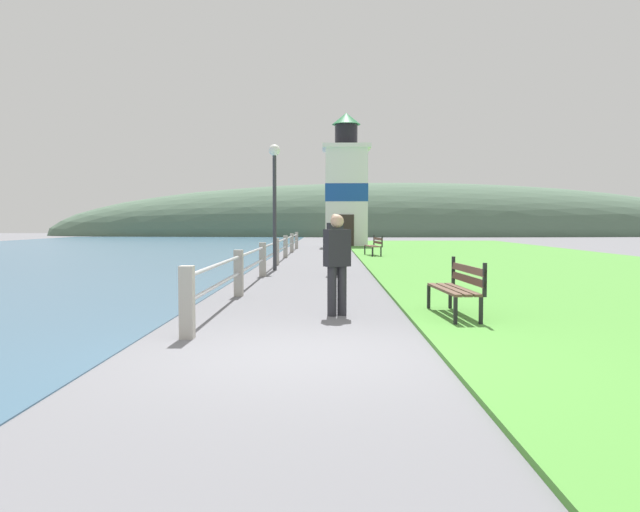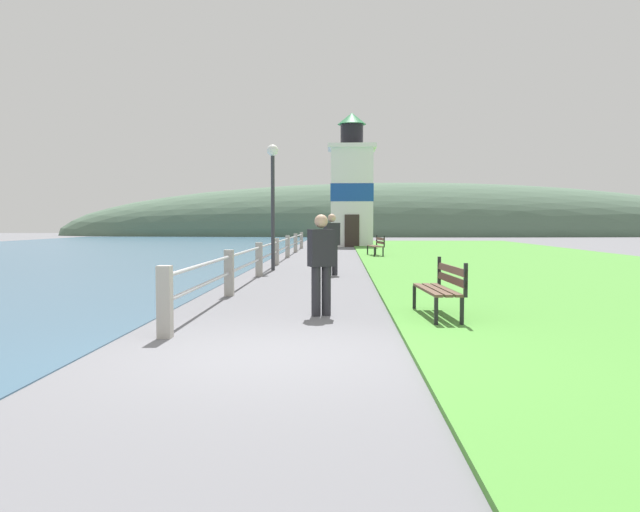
# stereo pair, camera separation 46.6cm
# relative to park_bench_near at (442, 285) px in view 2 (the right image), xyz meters

# --- Properties ---
(ground_plane) EXTENTS (160.00, 160.00, 0.00)m
(ground_plane) POSITION_rel_park_bench_near_xyz_m (-2.37, -2.67, -0.54)
(ground_plane) COLOR slate
(grass_verge) EXTENTS (12.00, 51.36, 0.06)m
(grass_verge) POSITION_rel_park_bench_near_xyz_m (5.23, 14.45, -0.51)
(grass_verge) COLOR #4C8E38
(grass_verge) RESTS_ON ground_plane
(seawall_railing) EXTENTS (0.18, 28.29, 0.95)m
(seawall_railing) POSITION_rel_park_bench_near_xyz_m (-3.88, 12.38, 0.02)
(seawall_railing) COLOR #A8A399
(seawall_railing) RESTS_ON ground_plane
(park_bench_near) EXTENTS (0.59, 1.74, 0.94)m
(park_bench_near) POSITION_rel_park_bench_near_xyz_m (0.00, 0.00, 0.00)
(park_bench_near) COLOR brown
(park_bench_near) RESTS_ON ground_plane
(park_bench_midway) EXTENTS (0.70, 1.83, 0.94)m
(park_bench_midway) POSITION_rel_park_bench_near_xyz_m (0.02, 17.78, 0.00)
(park_bench_midway) COLOR brown
(park_bench_midway) RESTS_ON ground_plane
(lighthouse) EXTENTS (3.00, 3.00, 8.41)m
(lighthouse) POSITION_rel_park_bench_near_xyz_m (-0.90, 29.95, 3.08)
(lighthouse) COLOR white
(lighthouse) RESTS_ON ground_plane
(person_strolling) EXTENTS (0.46, 0.37, 1.65)m
(person_strolling) POSITION_rel_park_bench_near_xyz_m (-1.89, 0.37, 0.35)
(person_strolling) COLOR #28282D
(person_strolling) RESTS_ON ground_plane
(person_by_railing) EXTENTS (0.49, 0.39, 1.76)m
(person_by_railing) POSITION_rel_park_bench_near_xyz_m (-1.84, 8.22, 0.42)
(person_by_railing) COLOR #28282D
(person_by_railing) RESTS_ON ground_plane
(lamp_post) EXTENTS (0.36, 0.36, 3.96)m
(lamp_post) POSITION_rel_park_bench_near_xyz_m (-3.73, 9.95, 2.20)
(lamp_post) COLOR #333338
(lamp_post) RESTS_ON ground_plane
(distant_hillside) EXTENTS (80.00, 16.00, 12.00)m
(distant_hillside) POSITION_rel_park_bench_near_xyz_m (5.63, 61.57, -0.54)
(distant_hillside) COLOR #4C6651
(distant_hillside) RESTS_ON ground_plane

